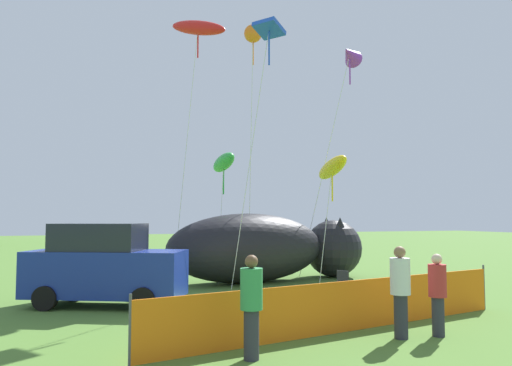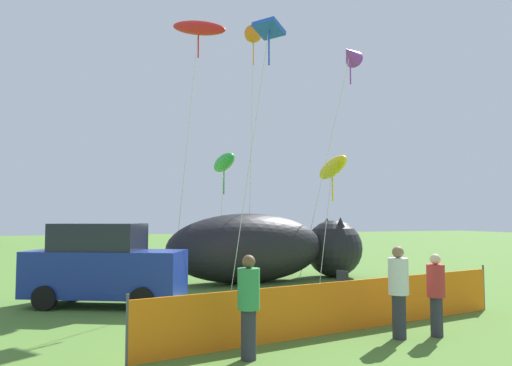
{
  "view_description": "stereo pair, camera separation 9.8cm",
  "coord_description": "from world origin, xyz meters",
  "px_view_note": "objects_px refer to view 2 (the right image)",
  "views": [
    {
      "loc": [
        -5.03,
        -12.73,
        2.51
      ],
      "look_at": [
        1.02,
        4.13,
        3.72
      ],
      "focal_mm": 35.0,
      "sensor_mm": 36.0,
      "label": 1
    },
    {
      "loc": [
        -4.94,
        -12.76,
        2.51
      ],
      "look_at": [
        1.02,
        4.13,
        3.72
      ],
      "focal_mm": 35.0,
      "sensor_mm": 36.0,
      "label": 2
    }
  ],
  "objects_px": {
    "kite_blue_box": "(268,34)",
    "inflatable_cat": "(267,250)",
    "parked_car": "(104,266)",
    "kite_red_lizard": "(198,29)",
    "spectator_in_white_shirt": "(249,302)",
    "kite_yellow_hero": "(332,168)",
    "spectator_in_blue_shirt": "(436,291)",
    "spectator_in_black_shirt": "(399,288)",
    "kite_purple_delta": "(350,55)",
    "kite_green_fish": "(224,163)",
    "folding_chair": "(345,282)",
    "kite_orange_flower": "(253,35)"
  },
  "relations": [
    {
      "from": "inflatable_cat",
      "to": "kite_red_lizard",
      "type": "height_order",
      "value": "kite_red_lizard"
    },
    {
      "from": "spectator_in_black_shirt",
      "to": "kite_blue_box",
      "type": "relative_size",
      "value": 0.2
    },
    {
      "from": "parked_car",
      "to": "spectator_in_black_shirt",
      "type": "height_order",
      "value": "parked_car"
    },
    {
      "from": "kite_red_lizard",
      "to": "parked_car",
      "type": "bearing_deg",
      "value": -125.13
    },
    {
      "from": "kite_blue_box",
      "to": "kite_yellow_hero",
      "type": "distance_m",
      "value": 5.6
    },
    {
      "from": "kite_green_fish",
      "to": "spectator_in_white_shirt",
      "type": "bearing_deg",
      "value": -103.49
    },
    {
      "from": "kite_green_fish",
      "to": "kite_red_lizard",
      "type": "distance_m",
      "value": 5.9
    },
    {
      "from": "parked_car",
      "to": "spectator_in_black_shirt",
      "type": "bearing_deg",
      "value": -21.35
    },
    {
      "from": "kite_blue_box",
      "to": "kite_yellow_hero",
      "type": "height_order",
      "value": "kite_blue_box"
    },
    {
      "from": "inflatable_cat",
      "to": "kite_orange_flower",
      "type": "xyz_separation_m",
      "value": [
        -0.38,
        0.53,
        8.66
      ]
    },
    {
      "from": "parked_car",
      "to": "spectator_in_blue_shirt",
      "type": "xyz_separation_m",
      "value": [
        6.43,
        -6.03,
        -0.19
      ]
    },
    {
      "from": "spectator_in_blue_shirt",
      "to": "kite_blue_box",
      "type": "height_order",
      "value": "kite_blue_box"
    },
    {
      "from": "kite_purple_delta",
      "to": "kite_yellow_hero",
      "type": "bearing_deg",
      "value": -142.84
    },
    {
      "from": "parked_car",
      "to": "spectator_in_blue_shirt",
      "type": "bearing_deg",
      "value": -17.74
    },
    {
      "from": "parked_car",
      "to": "kite_purple_delta",
      "type": "distance_m",
      "value": 13.47
    },
    {
      "from": "kite_yellow_hero",
      "to": "kite_blue_box",
      "type": "bearing_deg",
      "value": -159.71
    },
    {
      "from": "spectator_in_black_shirt",
      "to": "kite_yellow_hero",
      "type": "distance_m",
      "value": 9.44
    },
    {
      "from": "kite_purple_delta",
      "to": "kite_yellow_hero",
      "type": "relative_size",
      "value": 1.99
    },
    {
      "from": "folding_chair",
      "to": "inflatable_cat",
      "type": "distance_m",
      "value": 4.68
    },
    {
      "from": "spectator_in_blue_shirt",
      "to": "kite_yellow_hero",
      "type": "xyz_separation_m",
      "value": [
        2.09,
        8.42,
        3.45
      ]
    },
    {
      "from": "spectator_in_blue_shirt",
      "to": "spectator_in_white_shirt",
      "type": "xyz_separation_m",
      "value": [
        -4.26,
        -0.29,
        0.06
      ]
    },
    {
      "from": "kite_green_fish",
      "to": "kite_orange_flower",
      "type": "distance_m",
      "value": 5.33
    },
    {
      "from": "parked_car",
      "to": "kite_red_lizard",
      "type": "bearing_deg",
      "value": 80.28
    },
    {
      "from": "kite_orange_flower",
      "to": "folding_chair",
      "type": "bearing_deg",
      "value": -76.28
    },
    {
      "from": "spectator_in_blue_shirt",
      "to": "kite_red_lizard",
      "type": "distance_m",
      "value": 15.22
    },
    {
      "from": "kite_yellow_hero",
      "to": "kite_red_lizard",
      "type": "xyz_separation_m",
      "value": [
        -4.63,
        3.16,
        6.1
      ]
    },
    {
      "from": "kite_orange_flower",
      "to": "kite_blue_box",
      "type": "relative_size",
      "value": 1.11
    },
    {
      "from": "kite_blue_box",
      "to": "inflatable_cat",
      "type": "bearing_deg",
      "value": 70.81
    },
    {
      "from": "spectator_in_black_shirt",
      "to": "kite_red_lizard",
      "type": "height_order",
      "value": "kite_red_lizard"
    },
    {
      "from": "folding_chair",
      "to": "spectator_in_white_shirt",
      "type": "relative_size",
      "value": 0.47
    },
    {
      "from": "spectator_in_black_shirt",
      "to": "kite_green_fish",
      "type": "bearing_deg",
      "value": 93.93
    },
    {
      "from": "kite_purple_delta",
      "to": "spectator_in_white_shirt",
      "type": "bearing_deg",
      "value": -128.6
    },
    {
      "from": "spectator_in_black_shirt",
      "to": "spectator_in_white_shirt",
      "type": "relative_size",
      "value": 1.03
    },
    {
      "from": "spectator_in_white_shirt",
      "to": "kite_yellow_hero",
      "type": "height_order",
      "value": "kite_yellow_hero"
    },
    {
      "from": "kite_purple_delta",
      "to": "kite_red_lizard",
      "type": "relative_size",
      "value": 0.88
    },
    {
      "from": "kite_blue_box",
      "to": "kite_orange_flower",
      "type": "bearing_deg",
      "value": 81.94
    },
    {
      "from": "kite_green_fish",
      "to": "spectator_in_black_shirt",
      "type": "bearing_deg",
      "value": -86.07
    },
    {
      "from": "spectator_in_white_shirt",
      "to": "kite_green_fish",
      "type": "height_order",
      "value": "kite_green_fish"
    },
    {
      "from": "spectator_in_black_shirt",
      "to": "inflatable_cat",
      "type": "bearing_deg",
      "value": 86.19
    },
    {
      "from": "kite_orange_flower",
      "to": "spectator_in_white_shirt",
      "type": "bearing_deg",
      "value": -109.53
    },
    {
      "from": "kite_red_lizard",
      "to": "spectator_in_black_shirt",
      "type": "bearing_deg",
      "value": -81.68
    },
    {
      "from": "parked_car",
      "to": "spectator_in_white_shirt",
      "type": "bearing_deg",
      "value": -45.63
    },
    {
      "from": "kite_purple_delta",
      "to": "kite_red_lizard",
      "type": "height_order",
      "value": "kite_red_lizard"
    },
    {
      "from": "parked_car",
      "to": "folding_chair",
      "type": "distance_m",
      "value": 7.17
    },
    {
      "from": "spectator_in_blue_shirt",
      "to": "kite_orange_flower",
      "type": "xyz_separation_m",
      "value": [
        -0.61,
        10.0,
        8.94
      ]
    },
    {
      "from": "parked_car",
      "to": "kite_yellow_hero",
      "type": "bearing_deg",
      "value": 41.03
    },
    {
      "from": "folding_chair",
      "to": "inflatable_cat",
      "type": "xyz_separation_m",
      "value": [
        -0.86,
        4.54,
        0.71
      ]
    },
    {
      "from": "parked_car",
      "to": "kite_purple_delta",
      "type": "bearing_deg",
      "value": 44.8
    },
    {
      "from": "kite_green_fish",
      "to": "kite_blue_box",
      "type": "xyz_separation_m",
      "value": [
        0.6,
        -3.55,
        4.21
      ]
    },
    {
      "from": "spectator_in_black_shirt",
      "to": "kite_green_fish",
      "type": "xyz_separation_m",
      "value": [
        -0.74,
        10.73,
        3.67
      ]
    }
  ]
}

